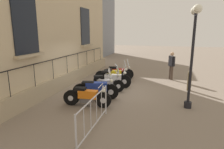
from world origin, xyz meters
TOP-DOWN VIEW (x-y plane):
  - ground_plane at (0.00, 0.00)m, footprint 60.00×60.00m
  - building_facade at (-2.61, 0.00)m, footprint 0.82×12.57m
  - motorcycle_orange at (-0.07, -2.36)m, footprint 1.95×0.64m
  - motorcycle_blue at (-0.04, -1.46)m, footprint 1.98×0.80m
  - motorcycle_silver at (0.05, -0.53)m, footprint 1.85×1.00m
  - motorcycle_white at (0.16, 0.42)m, footprint 1.99×0.64m
  - motorcycle_yellow at (-0.03, 1.36)m, footprint 2.07×0.80m
  - motorcycle_red at (0.00, 2.32)m, footprint 1.92×0.68m
  - lamppost at (3.74, -1.41)m, footprint 0.30×1.00m
  - crowd_barrier at (0.87, -4.07)m, footprint 0.10×2.52m
  - bollard at (3.99, 1.00)m, footprint 0.20×0.20m
  - pedestrian_standing at (3.13, 3.06)m, footprint 0.39×0.45m
  - distant_building at (-6.84, 13.49)m, footprint 5.67×5.19m

SIDE VIEW (x-z plane):
  - ground_plane at x=0.00m, z-range 0.00..0.00m
  - motorcycle_orange at x=-0.07m, z-range -0.06..0.84m
  - motorcycle_red at x=0.00m, z-range -0.21..1.03m
  - motorcycle_silver at x=0.05m, z-range -0.26..1.09m
  - motorcycle_yellow at x=-0.03m, z-range -0.21..1.09m
  - motorcycle_white at x=0.16m, z-range -0.06..0.95m
  - motorcycle_blue at x=-0.04m, z-range -0.21..1.13m
  - bollard at x=3.99m, z-range 0.00..1.02m
  - crowd_barrier at x=0.87m, z-range 0.04..1.09m
  - pedestrian_standing at x=3.13m, z-range 0.11..1.80m
  - lamppost at x=3.74m, z-range 0.56..4.35m
  - distant_building at x=-6.84m, z-range 0.00..6.84m
  - building_facade at x=-2.61m, z-range -0.11..7.61m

